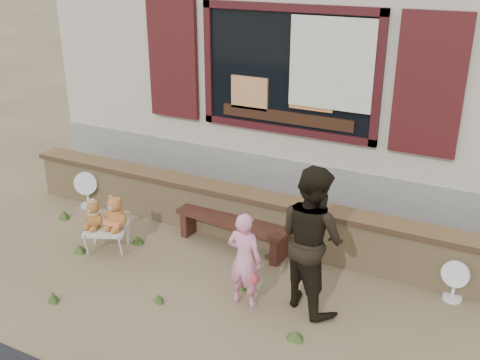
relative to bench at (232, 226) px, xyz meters
The scene contains 12 objects.
ground 0.79m from the bench, 76.33° to the right, with size 80.00×80.00×0.00m, color brown.
shopfront 4.15m from the bench, 87.35° to the left, with size 8.04×5.13×4.00m.
brick_wall 0.34m from the bench, 58.35° to the left, with size 7.10×0.36×0.67m.
bench is the anchor object (origin of this frame).
folding_chair 1.57m from the bench, 149.74° to the right, with size 0.64×0.61×0.31m.
teddy_bear_left 1.72m from the bench, 150.20° to the right, with size 0.28×0.24×0.38m, color brown, non-canonical shape.
teddy_bear_right 1.45m from the bench, 149.19° to the right, with size 0.33×0.28×0.45m, color #975C2A, non-canonical shape.
child 1.27m from the bench, 55.58° to the right, with size 0.39×0.26×1.07m, color #FF98BC.
adult 1.59m from the bench, 28.72° to the right, with size 0.77×0.60×1.59m, color black.
fan_left 2.46m from the bench, behind, with size 0.36×0.24×0.56m.
fan_right 2.68m from the bench, ahead, with size 0.31×0.20×0.48m.
grass_tufts 1.42m from the bench, 134.52° to the right, with size 4.33×1.72×0.13m.
Camera 1 is at (2.85, -4.83, 3.54)m, focal length 42.00 mm.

